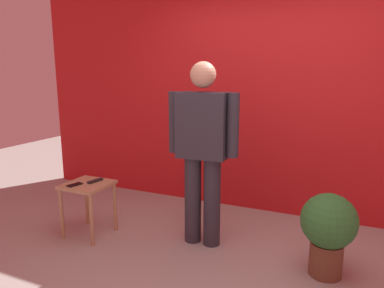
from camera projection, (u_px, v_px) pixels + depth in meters
ground_plane at (224, 284)px, 2.71m from camera, size 12.00×12.00×0.00m
back_wall_red at (274, 86)px, 3.92m from camera, size 6.30×0.12×2.94m
standing_person at (203, 145)px, 3.20m from camera, size 0.68×0.25×1.71m
side_table at (88, 193)px, 3.47m from camera, size 0.43×0.43×0.54m
cell_phone at (75, 185)px, 3.39m from camera, size 0.10×0.16×0.01m
tv_remote at (95, 181)px, 3.49m from camera, size 0.08×0.18×0.02m
potted_plant at (328, 228)px, 2.76m from camera, size 0.44×0.44×0.69m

